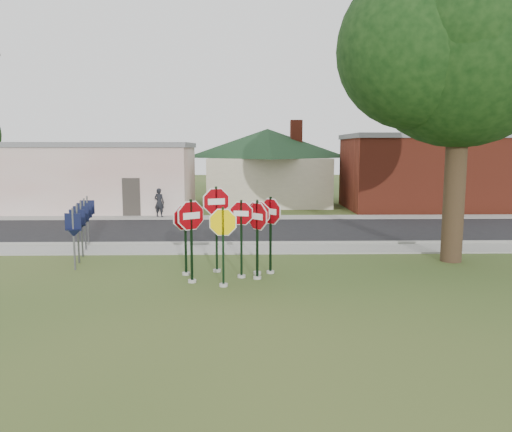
{
  "coord_description": "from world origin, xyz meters",
  "views": [
    {
      "loc": [
        0.43,
        -13.14,
        3.85
      ],
      "look_at": [
        0.76,
        2.0,
        1.79
      ],
      "focal_mm": 35.0,
      "sensor_mm": 36.0,
      "label": 1
    }
  ],
  "objects_px": {
    "oak_tree": "(462,42)",
    "pedestrian": "(159,202)",
    "stop_sign_left": "(191,228)",
    "stop_sign_yellow": "(223,236)",
    "stop_sign_center": "(241,229)"
  },
  "relations": [
    {
      "from": "stop_sign_center",
      "to": "pedestrian",
      "type": "xyz_separation_m",
      "value": [
        -4.67,
        13.1,
        -0.62
      ]
    },
    {
      "from": "stop_sign_center",
      "to": "stop_sign_left",
      "type": "bearing_deg",
      "value": -159.73
    },
    {
      "from": "oak_tree",
      "to": "pedestrian",
      "type": "xyz_separation_m",
      "value": [
        -11.86,
        11.06,
        -6.4
      ]
    },
    {
      "from": "oak_tree",
      "to": "stop_sign_center",
      "type": "bearing_deg",
      "value": -164.17
    },
    {
      "from": "stop_sign_left",
      "to": "oak_tree",
      "type": "xyz_separation_m",
      "value": [
        8.62,
        2.57,
        5.68
      ]
    },
    {
      "from": "stop_sign_center",
      "to": "stop_sign_yellow",
      "type": "bearing_deg",
      "value": -117.35
    },
    {
      "from": "stop_sign_left",
      "to": "stop_sign_yellow",
      "type": "bearing_deg",
      "value": -25.44
    },
    {
      "from": "stop_sign_center",
      "to": "stop_sign_left",
      "type": "xyz_separation_m",
      "value": [
        -1.43,
        -0.53,
        0.11
      ]
    },
    {
      "from": "stop_sign_center",
      "to": "stop_sign_left",
      "type": "height_order",
      "value": "stop_sign_left"
    },
    {
      "from": "stop_sign_yellow",
      "to": "pedestrian",
      "type": "relative_size",
      "value": 1.47
    },
    {
      "from": "stop_sign_center",
      "to": "oak_tree",
      "type": "distance_m",
      "value": 9.45
    },
    {
      "from": "stop_sign_yellow",
      "to": "oak_tree",
      "type": "relative_size",
      "value": 0.22
    },
    {
      "from": "stop_sign_yellow",
      "to": "pedestrian",
      "type": "xyz_separation_m",
      "value": [
        -4.17,
        14.06,
        -0.57
      ]
    },
    {
      "from": "oak_tree",
      "to": "pedestrian",
      "type": "bearing_deg",
      "value": 137.01
    },
    {
      "from": "stop_sign_left",
      "to": "pedestrian",
      "type": "distance_m",
      "value": 14.02
    }
  ]
}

